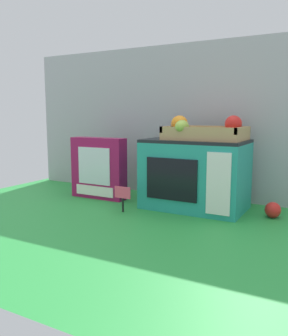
{
  "coord_description": "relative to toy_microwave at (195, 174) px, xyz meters",
  "views": [
    {
      "loc": [
        0.66,
        -1.29,
        0.37
      ],
      "look_at": [
        -0.07,
        0.03,
        0.15
      ],
      "focal_mm": 38.32,
      "sensor_mm": 36.0,
      "label": 1
    }
  ],
  "objects": [
    {
      "name": "ground_plane",
      "position": [
        -0.16,
        -0.05,
        -0.14
      ],
      "size": [
        1.7,
        1.7,
        0.0
      ],
      "primitive_type": "plane",
      "color": "green",
      "rests_on": "ground"
    },
    {
      "name": "display_back_panel",
      "position": [
        -0.16,
        0.2,
        0.21
      ],
      "size": [
        1.61,
        0.03,
        0.69
      ],
      "primitive_type": "cube",
      "color": "#A0A3A8",
      "rests_on": "ground"
    },
    {
      "name": "toy_microwave",
      "position": [
        0.0,
        0.0,
        0.0
      ],
      "size": [
        0.4,
        0.25,
        0.28
      ],
      "color": "teal",
      "rests_on": "ground"
    },
    {
      "name": "food_groups_crate",
      "position": [
        0.03,
        0.0,
        0.17
      ],
      "size": [
        0.3,
        0.22,
        0.09
      ],
      "color": "tan",
      "rests_on": "toy_microwave"
    },
    {
      "name": "cookie_set_box",
      "position": [
        -0.45,
        -0.04,
        -0.0
      ],
      "size": [
        0.26,
        0.07,
        0.27
      ],
      "color": "#99144C",
      "rests_on": "ground"
    },
    {
      "name": "price_sign",
      "position": [
        -0.22,
        -0.19,
        -0.07
      ],
      "size": [
        0.07,
        0.01,
        0.1
      ],
      "color": "black",
      "rests_on": "ground"
    },
    {
      "name": "loose_toy_apple",
      "position": [
        0.3,
        0.01,
        -0.11
      ],
      "size": [
        0.06,
        0.06,
        0.06
      ],
      "primitive_type": "sphere",
      "color": "red",
      "rests_on": "ground"
    }
  ]
}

